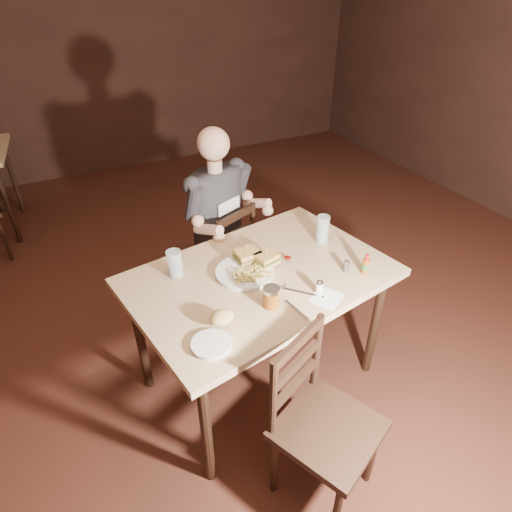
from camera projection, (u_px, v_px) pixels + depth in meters
name	position (u px, v px, depth m)	size (l,w,h in m)	color
room_shell	(261.00, 138.00, 1.98)	(7.00, 7.00, 7.00)	black
main_table	(260.00, 286.00, 2.20)	(1.42, 1.07, 0.77)	tan
chair_far	(219.00, 258.00, 2.90)	(0.38, 0.42, 0.83)	black
chair_near	(328.00, 429.00, 1.81)	(0.40, 0.44, 0.86)	black
diner	(221.00, 200.00, 2.62)	(0.51, 0.40, 0.88)	#353339
dinner_plate	(245.00, 273.00, 2.15)	(0.29, 0.29, 0.02)	white
sandwich_left	(266.00, 256.00, 2.18)	(0.11, 0.09, 0.10)	tan
sandwich_right	(248.00, 252.00, 2.20)	(0.12, 0.10, 0.10)	tan
fries_pile	(250.00, 273.00, 2.11)	(0.22, 0.16, 0.04)	tan
ketchup_dollop	(288.00, 258.00, 2.24)	(0.04, 0.04, 0.01)	maroon
glass_left	(175.00, 263.00, 2.12)	(0.08, 0.08, 0.14)	silver
glass_right	(323.00, 229.00, 2.37)	(0.07, 0.07, 0.16)	silver
hot_sauce	(366.00, 264.00, 2.13)	(0.04, 0.04, 0.11)	brown
salt_shaker	(319.00, 287.00, 2.02)	(0.04, 0.04, 0.07)	white
pepper_shaker	(346.00, 266.00, 2.17)	(0.03, 0.03, 0.06)	#38332D
syrup_dispenser	(271.00, 297.00, 1.93)	(0.08, 0.08, 0.10)	brown
napkin	(326.00, 298.00, 2.00)	(0.14, 0.13, 0.00)	white
knife	(303.00, 293.00, 2.03)	(0.01, 0.20, 0.00)	silver
fork	(297.00, 310.00, 1.93)	(0.01, 0.16, 0.00)	silver
side_plate	(211.00, 345.00, 1.75)	(0.16, 0.16, 0.01)	white
bread_roll	(221.00, 317.00, 1.83)	(0.11, 0.09, 0.06)	tan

